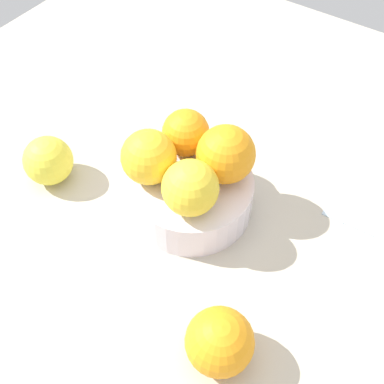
{
  "coord_description": "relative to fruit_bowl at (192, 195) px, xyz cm",
  "views": [
    {
      "loc": [
        33.18,
        22.73,
        52.85
      ],
      "look_at": [
        0.0,
        0.0,
        3.28
      ],
      "focal_mm": 45.58,
      "sensor_mm": 36.0,
      "label": 1
    }
  ],
  "objects": [
    {
      "name": "folded_napkin",
      "position": [
        -15.45,
        20.81,
        -2.46
      ],
      "size": [
        13.21,
        13.21,
        0.3
      ],
      "primitive_type": "cube",
      "rotation": [
        0.0,
        0.0,
        0.07
      ],
      "color": "silver",
      "rests_on": "ground_plane"
    },
    {
      "name": "orange_in_bowl_3",
      "position": [
        -4.15,
        -3.83,
        5.99
      ],
      "size": [
        6.26,
        6.26,
        6.26
      ],
      "primitive_type": "sphere",
      "color": "orange",
      "rests_on": "fruit_bowl"
    },
    {
      "name": "orange_in_bowl_0",
      "position": [
        2.25,
        -4.94,
        6.37
      ],
      "size": [
        7.01,
        7.01,
        7.01
      ],
      "primitive_type": "sphere",
      "color": "yellow",
      "rests_on": "fruit_bowl"
    },
    {
      "name": "orange_in_bowl_1",
      "position": [
        3.36,
        2.07,
        6.3
      ],
      "size": [
        6.89,
        6.89,
        6.89
      ],
      "primitive_type": "sphere",
      "color": "yellow",
      "rests_on": "fruit_bowl"
    },
    {
      "name": "ground_plane",
      "position": [
        0.0,
        0.0,
        -3.61
      ],
      "size": [
        110.0,
        110.0,
        2.0
      ],
      "primitive_type": "cube",
      "color": "#BCB29E"
    },
    {
      "name": "orange_in_bowl_2",
      "position": [
        -3.32,
        2.77,
        6.59
      ],
      "size": [
        7.46,
        7.46,
        7.46
      ],
      "primitive_type": "sphere",
      "color": "orange",
      "rests_on": "fruit_bowl"
    },
    {
      "name": "orange_loose_1",
      "position": [
        15.21,
        13.9,
        1.08
      ],
      "size": [
        7.38,
        7.38,
        7.38
      ],
      "primitive_type": "sphere",
      "color": "orange",
      "rests_on": "ground_plane"
    },
    {
      "name": "fruit_bowl",
      "position": [
        0.0,
        0.0,
        0.0
      ],
      "size": [
        16.01,
        16.01,
        5.47
      ],
      "color": "silver",
      "rests_on": "ground_plane"
    },
    {
      "name": "orange_loose_0",
      "position": [
        6.72,
        -19.48,
        0.82
      ],
      "size": [
        6.87,
        6.87,
        6.87
      ],
      "primitive_type": "sphere",
      "color": "yellow",
      "rests_on": "ground_plane"
    }
  ]
}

